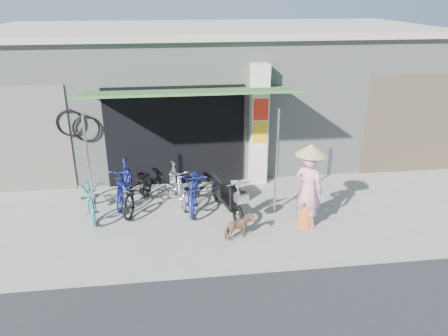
{
  "coord_description": "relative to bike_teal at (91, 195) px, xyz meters",
  "views": [
    {
      "loc": [
        -1.33,
        -7.72,
        4.6
      ],
      "look_at": [
        -0.2,
        1.0,
        1.0
      ],
      "focal_mm": 35.0,
      "sensor_mm": 36.0,
      "label": 1
    }
  ],
  "objects": [
    {
      "name": "bike_teal",
      "position": [
        0.0,
        0.0,
        0.0
      ],
      "size": [
        0.94,
        1.79,
        0.89
      ],
      "primitive_type": "imported",
      "rotation": [
        0.0,
        0.0,
        0.22
      ],
      "color": "teal",
      "rests_on": "ground"
    },
    {
      "name": "shop_pillar",
      "position": [
        3.96,
        1.27,
        1.05
      ],
      "size": [
        0.42,
        0.44,
        3.0
      ],
      "color": "beige",
      "rests_on": "ground"
    },
    {
      "name": "nun",
      "position": [
        4.53,
        -1.12,
        0.44
      ],
      "size": [
        0.7,
        0.69,
        1.8
      ],
      "rotation": [
        0.0,
        0.0,
        2.41
      ],
      "color": "pink",
      "rests_on": "ground"
    },
    {
      "name": "neighbour_left",
      "position": [
        -1.89,
        1.41,
        0.85
      ],
      "size": [
        2.6,
        0.06,
        2.6
      ],
      "primitive_type": "cube",
      "color": "#6B665B",
      "rests_on": "ground"
    },
    {
      "name": "neighbour_right",
      "position": [
        8.11,
        1.41,
        0.85
      ],
      "size": [
        2.6,
        0.06,
        2.6
      ],
      "primitive_type": "cube",
      "color": "brown",
      "rests_on": "ground"
    },
    {
      "name": "bicycle_shop",
      "position": [
        3.11,
        3.92,
        1.39
      ],
      "size": [
        12.3,
        5.3,
        3.66
      ],
      "color": "gray",
      "rests_on": "ground"
    },
    {
      "name": "bike_navy",
      "position": [
        2.27,
        0.06,
        0.03
      ],
      "size": [
        0.88,
        1.88,
        0.95
      ],
      "primitive_type": "imported",
      "rotation": [
        0.0,
        0.0,
        -0.14
      ],
      "color": "navy",
      "rests_on": "ground"
    },
    {
      "name": "bike_black",
      "position": [
        1.01,
        0.14,
        0.01
      ],
      "size": [
        1.08,
        1.83,
        0.91
      ],
      "primitive_type": "imported",
      "rotation": [
        0.0,
        0.0,
        -0.29
      ],
      "color": "black",
      "rests_on": "ground"
    },
    {
      "name": "ground",
      "position": [
        3.11,
        -1.18,
        -0.45
      ],
      "size": [
        80.0,
        80.0,
        0.0
      ],
      "primitive_type": "plane",
      "color": "#9A948B",
      "rests_on": "ground"
    },
    {
      "name": "bike_silver",
      "position": [
        1.87,
        0.3,
        0.02
      ],
      "size": [
        0.74,
        1.62,
        0.94
      ],
      "primitive_type": "imported",
      "rotation": [
        0.0,
        0.0,
        0.2
      ],
      "color": "silver",
      "rests_on": "ground"
    },
    {
      "name": "awning",
      "position": [
        2.21,
        0.45,
        2.07
      ],
      "size": [
        4.6,
        1.88,
        2.72
      ],
      "color": "#315D2A",
      "rests_on": "ground"
    },
    {
      "name": "street_dog",
      "position": [
        3.04,
        -1.5,
        -0.18
      ],
      "size": [
        0.69,
        0.52,
        0.53
      ],
      "primitive_type": "imported",
      "rotation": [
        0.0,
        0.0,
        2.0
      ],
      "color": "tan",
      "rests_on": "ground"
    },
    {
      "name": "moped",
      "position": [
        2.94,
        -0.39,
        0.01
      ],
      "size": [
        0.66,
        1.74,
        1.0
      ],
      "rotation": [
        0.0,
        0.0,
        0.25
      ],
      "color": "black",
      "rests_on": "ground"
    },
    {
      "name": "bike_blue",
      "position": [
        0.68,
        0.44,
        0.05
      ],
      "size": [
        0.65,
        1.69,
        0.99
      ],
      "primitive_type": "imported",
      "rotation": [
        0.0,
        0.0,
        -0.12
      ],
      "color": "navy",
      "rests_on": "ground"
    }
  ]
}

